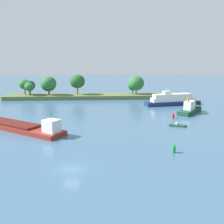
# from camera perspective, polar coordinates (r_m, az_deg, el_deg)

# --- Properties ---
(ground_plane) EXTENTS (400.00, 400.00, 0.00)m
(ground_plane) POSITION_cam_1_polar(r_m,az_deg,el_deg) (44.38, -8.46, -11.69)
(ground_plane) COLOR #3D607F
(treeline_island) EXTENTS (75.57, 10.47, 9.65)m
(treeline_island) POSITION_cam_1_polar(r_m,az_deg,el_deg) (113.21, -5.24, 4.57)
(treeline_island) COLOR #566B3D
(treeline_island) RESTS_ON ground
(fishing_skiff) EXTENTS (4.21, 2.93, 0.89)m
(fishing_skiff) POSITION_cam_1_polar(r_m,az_deg,el_deg) (70.54, 13.50, -2.73)
(fishing_skiff) COLOR #19472D
(fishing_skiff) RESTS_ON ground
(cargo_barge) EXTENTS (35.90, 27.30, 5.62)m
(cargo_barge) POSITION_cam_1_polar(r_m,az_deg,el_deg) (73.84, -21.87, -2.14)
(cargo_barge) COLOR maroon
(cargo_barge) RESTS_ON ground
(tugboat) EXTENTS (9.82, 10.72, 5.02)m
(tugboat) POSITION_cam_1_polar(r_m,az_deg,el_deg) (87.10, 15.96, 0.61)
(tugboat) COLOR #19472D
(tugboat) RESTS_ON ground
(white_riverboat) EXTENTS (20.67, 7.99, 6.46)m
(white_riverboat) POSITION_cam_1_polar(r_m,az_deg,el_deg) (99.79, 12.51, 2.44)
(white_riverboat) COLOR navy
(white_riverboat) RESTS_ON ground
(channel_buoy_red) EXTENTS (0.70, 0.70, 1.90)m
(channel_buoy_red) POSITION_cam_1_polar(r_m,az_deg,el_deg) (78.82, 12.66, -0.73)
(channel_buoy_red) COLOR red
(channel_buoy_red) RESTS_ON ground
(channel_buoy_green) EXTENTS (0.70, 0.70, 1.90)m
(channel_buoy_green) POSITION_cam_1_polar(r_m,az_deg,el_deg) (51.68, 12.76, -7.43)
(channel_buoy_green) COLOR green
(channel_buoy_green) RESTS_ON ground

